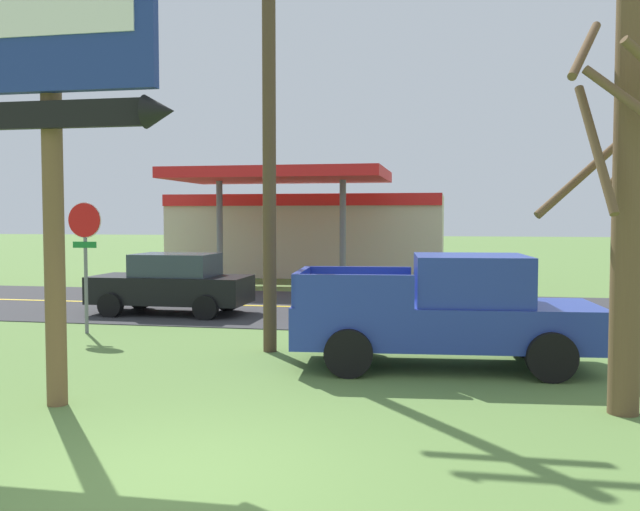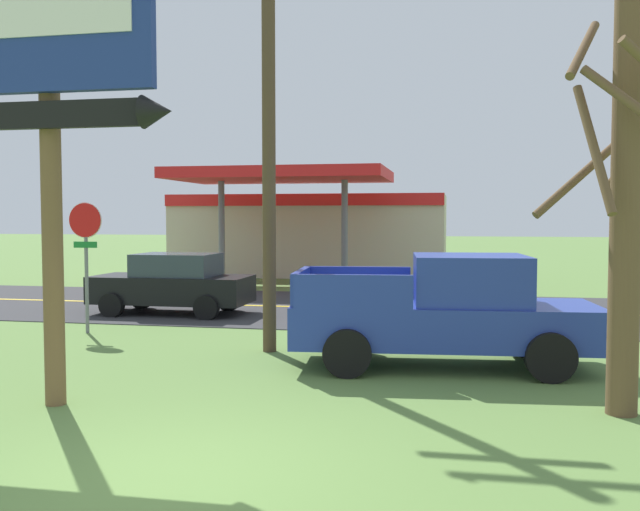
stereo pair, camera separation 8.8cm
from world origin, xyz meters
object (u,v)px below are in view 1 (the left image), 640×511
stop_sign (85,244)px  car_black_near_lane (172,284)px  utility_pole (269,101)px  bare_tree (628,192)px  motel_sign (49,64)px  pickup_blue_parked_on_lawn (448,312)px  gas_station (310,232)px

stop_sign → car_black_near_lane: stop_sign is taller
utility_pole → bare_tree: utility_pole is taller
motel_sign → car_black_near_lane: 9.91m
motel_sign → bare_tree: motel_sign is taller
motel_sign → pickup_blue_parked_on_lawn: motel_sign is taller
pickup_blue_parked_on_lawn → utility_pole: bearing=167.5°
utility_pole → bare_tree: (5.73, -3.25, -1.89)m
gas_station → bare_tree: bearing=-68.0°
utility_pole → pickup_blue_parked_on_lawn: 5.21m
bare_tree → pickup_blue_parked_on_lawn: size_ratio=1.02×
motel_sign → stop_sign: bearing=115.9°
gas_station → pickup_blue_parked_on_lawn: (6.33, -18.88, -0.98)m
utility_pole → gas_station: 18.58m
utility_pole → gas_station: size_ratio=0.75×
utility_pole → car_black_near_lane: bearing=131.1°
bare_tree → gas_station: 23.08m
utility_pole → bare_tree: 6.85m
bare_tree → pickup_blue_parked_on_lawn: 3.94m
stop_sign → gas_station: (1.68, 16.87, -0.08)m
utility_pole → car_black_near_lane: (-3.91, 4.49, -4.00)m
motel_sign → utility_pole: 4.79m
utility_pole → car_black_near_lane: 7.17m
gas_station → car_black_near_lane: 13.72m
motel_sign → bare_tree: size_ratio=1.22×
bare_tree → car_black_near_lane: (-9.64, 7.74, -2.11)m
motel_sign → bare_tree: 7.86m
motel_sign → gas_station: bearing=92.7°
pickup_blue_parked_on_lawn → car_black_near_lane: bearing=144.4°
motel_sign → car_black_near_lane: bearing=103.0°
bare_tree → pickup_blue_parked_on_lawn: bare_tree is taller
bare_tree → pickup_blue_parked_on_lawn: (-2.32, 2.50, -1.98)m
car_black_near_lane → pickup_blue_parked_on_lawn: bearing=-35.6°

